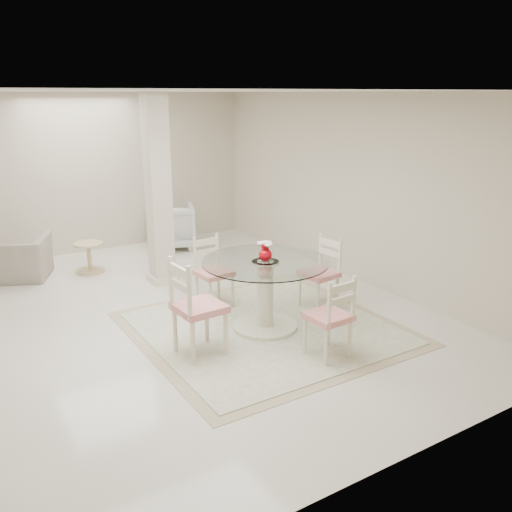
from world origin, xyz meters
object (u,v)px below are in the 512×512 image
dining_table (265,295)px  dining_chair_south (333,312)px  recliner_taupe (13,258)px  armchair_white (170,226)px  red_vase (265,251)px  side_table (89,259)px  dining_chair_north (211,266)px  column (158,191)px  dining_chair_west (193,301)px  dining_chair_east (323,267)px

dining_table → dining_chair_south: size_ratio=1.44×
recliner_taupe → armchair_white: bearing=-147.8°
dining_table → dining_chair_south: 1.02m
red_vase → recliner_taupe: (-2.20, 3.50, -0.64)m
side_table → dining_chair_north: bearing=-66.5°
dining_table → recliner_taupe: size_ratio=1.47×
recliner_taupe → armchair_white: armchair_white is taller
column → red_vase: column is taller
dining_chair_west → dining_table: bearing=-83.3°
dining_chair_north → dining_chair_west: size_ratio=0.85×
red_vase → recliner_taupe: size_ratio=0.24×
dining_chair_south → recliner_taupe: dining_chair_south is taller
armchair_white → side_table: (-1.64, -0.64, -0.17)m
dining_chair_east → dining_chair_west: 2.05m
dining_table → armchair_white: dining_table is taller
dining_chair_south → recliner_taupe: 5.09m
dining_chair_east → side_table: bearing=-151.5°
red_vase → side_table: (-1.16, 3.24, -0.74)m
column → side_table: bearing=128.3°
red_vase → dining_chair_south: (0.18, -1.00, -0.43)m
dining_chair_north → side_table: dining_chair_north is taller
red_vase → column: bearing=99.3°
column → side_table: (-0.79, 1.00, -1.13)m
dining_chair_north → dining_chair_south: 2.03m
column → dining_chair_west: column is taller
red_vase → dining_table: bearing=161.6°
armchair_white → dining_chair_west: bearing=90.2°
column → armchair_white: bearing=62.7°
armchair_white → recliner_taupe: bearing=28.5°
dining_table → dining_chair_north: (-0.18, 1.00, 0.11)m
dining_chair_east → red_vase: bearing=-86.2°
dining_chair_north → armchair_white: dining_chair_north is taller
dining_chair_north → armchair_white: bearing=73.2°
dining_chair_east → dining_table: bearing=-86.2°
column → dining_chair_north: (0.18, -1.23, -0.81)m
red_vase → recliner_taupe: bearing=122.2°
dining_table → dining_chair_north: bearing=100.3°
dining_chair_north → armchair_white: size_ratio=1.19×
side_table → dining_chair_south: bearing=-72.5°
red_vase → dining_chair_north: red_vase is taller
column → recliner_taupe: 2.46m
dining_chair_south → side_table: bearing=-75.5°
dining_table → recliner_taupe: bearing=122.2°
red_vase → side_table: size_ratio=0.51×
dining_chair_east → recliner_taupe: 4.61m
recliner_taupe → dining_chair_east: bearing=158.2°
dining_chair_north → dining_chair_west: (-0.83, -1.18, 0.09)m
armchair_white → dining_chair_south: bearing=106.9°
column → dining_chair_south: size_ratio=2.67×
dining_chair_west → armchair_white: size_ratio=1.39×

